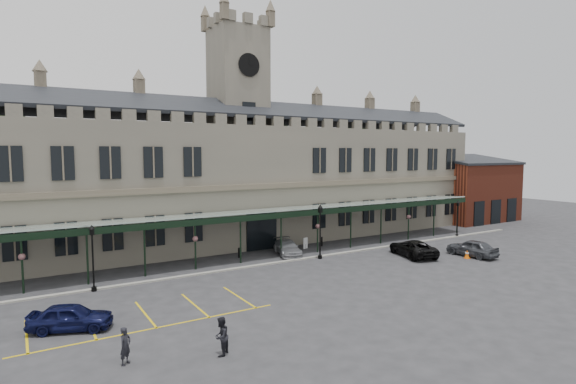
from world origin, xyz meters
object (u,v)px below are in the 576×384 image
traffic_cone (467,254)px  car_right_a (472,248)px  clock_tower (238,117)px  lamp_post_right (458,215)px  person_a (125,346)px  station_building (239,181)px  lamp_post_left (93,252)px  car_left_a (71,317)px  sign_board (305,243)px  person_b (221,336)px  lamp_post_mid (320,227)px  car_van (413,248)px  car_taxi (287,248)px

traffic_cone → car_right_a: 1.21m
clock_tower → car_right_a: 26.13m
lamp_post_right → person_a: bearing=-162.0°
traffic_cone → station_building: bearing=128.2°
lamp_post_left → car_left_a: bearing=-107.2°
lamp_post_left → traffic_cone: size_ratio=6.02×
clock_tower → sign_board: clock_tower is taller
sign_board → car_right_a: size_ratio=0.24×
person_a → clock_tower: bearing=14.0°
car_right_a → person_b: bearing=9.7°
lamp_post_left → lamp_post_right: 37.81m
car_left_a → person_a: person_a is taller
lamp_post_mid → lamp_post_left: bearing=179.1°
lamp_post_right → person_a: (-38.19, -12.40, -1.58)m
station_building → lamp_post_left: size_ratio=13.12×
station_building → clock_tower: (0.00, 0.09, 6.64)m
lamp_post_mid → lamp_post_right: size_ratio=1.19×
sign_board → person_b: 23.81m
car_van → person_a: size_ratio=3.15×
station_building → person_b: bearing=-117.0°
car_taxi → car_right_a: bearing=-16.9°
lamp_post_mid → car_right_a: (12.32, -6.43, -2.10)m
sign_board → car_left_a: bearing=-172.2°
lamp_post_left → car_right_a: (30.92, -6.73, -1.93)m
traffic_cone → car_van: 4.71m
station_building → traffic_cone: size_ratio=79.03×
lamp_post_right → traffic_cone: (-7.97, -7.31, -2.06)m
car_left_a → car_right_a: car_right_a is taller
lamp_post_right → sign_board: bearing=168.6°
car_taxi → car_left_a: bearing=-137.9°
lamp_post_left → traffic_cone: 30.74m
station_building → car_van: size_ratio=11.26×
station_building → person_b: size_ratio=33.05×
lamp_post_left → car_left_a: (-2.06, -6.63, -1.99)m
car_van → lamp_post_left: bearing=6.6°
lamp_post_left → sign_board: lamp_post_left is taller
sign_board → person_b: size_ratio=0.60×
station_building → lamp_post_left: (-15.89, -10.64, -3.76)m
car_right_a → person_a: bearing=5.5°
car_van → person_b: size_ratio=2.94×
lamp_post_left → car_van: size_ratio=0.86×
car_taxi → car_van: size_ratio=0.87×
station_building → car_taxi: station_building is taller
lamp_post_left → clock_tower: bearing=34.0°
lamp_post_left → lamp_post_right: bearing=0.4°
clock_tower → car_van: (10.47, -14.60, -12.37)m
clock_tower → car_right_a: bearing=-49.3°
car_van → car_right_a: car_right_a is taller
lamp_post_mid → person_a: lamp_post_mid is taller
lamp_post_right → lamp_post_left: bearing=-179.6°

